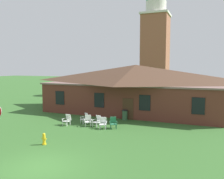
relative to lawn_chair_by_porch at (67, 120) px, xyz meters
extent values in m
plane|color=#336028|center=(3.58, -8.06, -0.50)|extent=(200.00, 200.00, 0.00)
cube|color=brown|center=(3.58, 9.23, 1.10)|extent=(19.25, 10.00, 3.20)
cube|color=#795B55|center=(3.58, 9.23, 2.78)|extent=(19.64, 10.20, 0.16)
pyramid|color=#4C3323|center=(3.58, 9.23, 3.89)|extent=(20.02, 10.40, 2.06)
cube|color=black|center=(-3.64, 4.20, 1.26)|extent=(1.10, 0.06, 1.50)
cube|color=black|center=(1.18, 4.20, 1.26)|extent=(1.10, 0.06, 1.50)
cube|color=black|center=(5.99, 4.20, 1.26)|extent=(1.10, 0.06, 1.50)
cube|color=black|center=(10.80, 4.20, 1.26)|extent=(1.10, 0.06, 1.50)
cube|color=#422819|center=(4.30, 4.20, 0.55)|extent=(1.10, 0.06, 2.10)
cube|color=#93563D|center=(2.04, 27.65, 6.92)|extent=(4.80, 4.80, 14.84)
cube|color=silver|center=(2.04, 27.65, 14.53)|extent=(5.18, 5.18, 0.36)
cylinder|color=silver|center=(2.04, 27.65, 15.81)|extent=(3.80, 3.80, 2.20)
cube|color=silver|center=(0.20, -0.36, -0.32)|extent=(0.05, 0.05, 0.36)
cube|color=silver|center=(-0.26, -0.32, -0.32)|extent=(0.05, 0.05, 0.36)
cube|color=silver|center=(0.24, 0.08, -0.32)|extent=(0.05, 0.05, 0.36)
cube|color=silver|center=(-0.22, 0.12, -0.32)|extent=(0.05, 0.05, 0.36)
cube|color=silver|center=(-0.01, -0.12, -0.11)|extent=(0.58, 0.56, 0.05)
cube|color=silver|center=(0.02, 0.19, 0.19)|extent=(0.53, 0.23, 0.54)
cube|color=silver|center=(0.28, -0.17, 0.08)|extent=(0.10, 0.47, 0.03)
cube|color=silver|center=(0.26, -0.33, -0.03)|extent=(0.04, 0.04, 0.22)
cube|color=silver|center=(-0.30, -0.12, 0.08)|extent=(0.10, 0.47, 0.03)
cube|color=silver|center=(-0.32, -0.28, -0.03)|extent=(0.04, 0.04, 0.22)
cube|color=white|center=(1.18, 0.77, -0.32)|extent=(0.07, 0.07, 0.36)
cube|color=white|center=(0.79, 1.01, -0.32)|extent=(0.07, 0.07, 0.36)
cube|color=white|center=(1.41, 1.14, -0.32)|extent=(0.07, 0.07, 0.36)
cube|color=white|center=(1.02, 1.38, -0.32)|extent=(0.07, 0.07, 0.36)
cube|color=white|center=(1.10, 1.07, -0.11)|extent=(0.73, 0.73, 0.05)
cube|color=white|center=(1.26, 1.34, 0.19)|extent=(0.54, 0.43, 0.54)
cube|color=white|center=(1.34, 0.91, 0.08)|extent=(0.29, 0.43, 0.03)
cube|color=white|center=(1.26, 0.77, -0.03)|extent=(0.05, 0.05, 0.22)
cube|color=white|center=(0.84, 1.21, 0.08)|extent=(0.29, 0.43, 0.03)
cube|color=white|center=(0.76, 1.07, -0.03)|extent=(0.05, 0.05, 0.22)
cube|color=silver|center=(2.24, 0.22, -0.32)|extent=(0.07, 0.07, 0.36)
cube|color=silver|center=(1.83, 0.01, -0.32)|extent=(0.07, 0.07, 0.36)
cube|color=silver|center=(2.04, 0.61, -0.32)|extent=(0.07, 0.07, 0.36)
cube|color=silver|center=(1.63, 0.40, -0.32)|extent=(0.07, 0.07, 0.36)
cube|color=silver|center=(1.93, 0.31, -0.11)|extent=(0.72, 0.71, 0.05)
cube|color=silver|center=(1.79, 0.59, 0.19)|extent=(0.54, 0.40, 0.54)
cube|color=silver|center=(2.20, 0.42, 0.08)|extent=(0.27, 0.44, 0.03)
cube|color=silver|center=(2.27, 0.28, -0.03)|extent=(0.05, 0.05, 0.22)
cube|color=silver|center=(1.68, 0.16, 0.08)|extent=(0.27, 0.44, 0.03)
cube|color=silver|center=(1.76, 0.02, -0.03)|extent=(0.05, 0.05, 0.22)
cube|color=white|center=(2.81, 0.24, -0.32)|extent=(0.06, 0.06, 0.36)
cube|color=white|center=(2.37, 0.36, -0.32)|extent=(0.06, 0.06, 0.36)
cube|color=white|center=(2.93, 0.66, -0.32)|extent=(0.06, 0.06, 0.36)
cube|color=white|center=(2.49, 0.79, -0.32)|extent=(0.06, 0.06, 0.36)
cube|color=white|center=(2.65, 0.51, -0.11)|extent=(0.66, 0.65, 0.05)
cube|color=white|center=(2.73, 0.81, 0.19)|extent=(0.55, 0.32, 0.54)
cube|color=white|center=(2.92, 0.42, 0.08)|extent=(0.19, 0.47, 0.03)
cube|color=white|center=(2.88, 0.26, -0.03)|extent=(0.05, 0.05, 0.22)
cube|color=white|center=(2.36, 0.57, 0.08)|extent=(0.19, 0.47, 0.03)
cube|color=white|center=(2.32, 0.42, -0.03)|extent=(0.05, 0.05, 0.22)
cube|color=white|center=(3.79, -0.13, -0.32)|extent=(0.06, 0.06, 0.36)
cube|color=white|center=(3.35, -0.27, -0.32)|extent=(0.06, 0.06, 0.36)
cube|color=white|center=(3.65, 0.29, -0.32)|extent=(0.06, 0.06, 0.36)
cube|color=white|center=(3.22, 0.15, -0.32)|extent=(0.06, 0.06, 0.36)
cube|color=white|center=(3.50, 0.01, -0.11)|extent=(0.67, 0.66, 0.05)
cube|color=white|center=(3.41, 0.31, 0.19)|extent=(0.55, 0.34, 0.54)
cube|color=white|center=(3.78, 0.08, 0.08)|extent=(0.20, 0.46, 0.03)
cube|color=white|center=(3.83, -0.08, -0.03)|extent=(0.05, 0.05, 0.22)
cube|color=white|center=(3.23, -0.10, 0.08)|extent=(0.20, 0.46, 0.03)
cube|color=white|center=(3.28, -0.25, -0.03)|extent=(0.05, 0.05, 0.22)
cube|color=#28704C|center=(4.57, 0.34, -0.32)|extent=(0.07, 0.07, 0.36)
cube|color=#28704C|center=(4.16, 0.13, -0.32)|extent=(0.07, 0.07, 0.36)
cube|color=#28704C|center=(4.38, 0.73, -0.32)|extent=(0.07, 0.07, 0.36)
cube|color=#28704C|center=(3.97, 0.53, -0.32)|extent=(0.07, 0.07, 0.36)
cube|color=#28704C|center=(4.27, 0.43, -0.11)|extent=(0.71, 0.70, 0.05)
cube|color=#28704C|center=(4.13, 0.71, 0.19)|extent=(0.54, 0.40, 0.54)
cube|color=#28704C|center=(4.54, 0.54, 0.08)|extent=(0.26, 0.45, 0.03)
cube|color=#28704C|center=(4.61, 0.40, -0.03)|extent=(0.05, 0.05, 0.22)
cube|color=#28704C|center=(4.02, 0.29, 0.08)|extent=(0.26, 0.45, 0.03)
cube|color=#28704C|center=(4.09, 0.14, -0.03)|extent=(0.05, 0.05, 0.22)
cylinder|color=gold|center=(1.49, -5.10, -0.46)|extent=(0.28, 0.28, 0.08)
cylinder|color=gold|center=(1.49, -5.10, -0.14)|extent=(0.20, 0.20, 0.55)
sphere|color=gold|center=(1.49, -5.10, 0.19)|extent=(0.20, 0.20, 0.20)
cylinder|color=gold|center=(1.36, -5.10, -0.09)|extent=(0.10, 0.08, 0.08)
cylinder|color=gold|center=(1.62, -5.10, -0.09)|extent=(0.10, 0.08, 0.08)
cylinder|color=#335638|center=(4.08, 3.93, -0.05)|extent=(0.52, 0.52, 0.90)
cylinder|color=black|center=(4.08, 3.93, 0.44)|extent=(0.56, 0.56, 0.08)
camera|label=1|loc=(11.43, -17.53, 4.67)|focal=37.64mm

